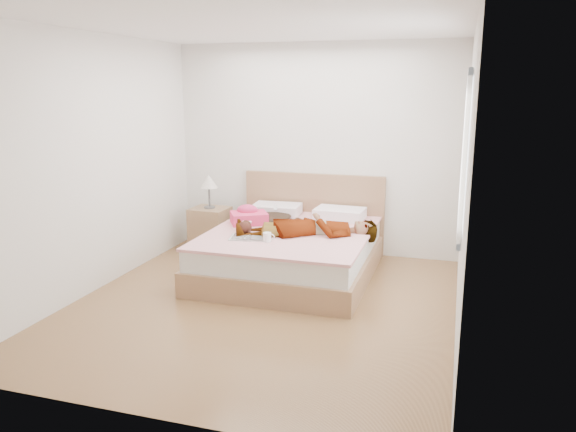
# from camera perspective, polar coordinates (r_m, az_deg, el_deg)

# --- Properties ---
(ground) EXTENTS (4.00, 4.00, 0.00)m
(ground) POSITION_cam_1_polar(r_m,az_deg,el_deg) (5.51, -2.63, -9.03)
(ground) COLOR #4C2C17
(ground) RESTS_ON ground
(woman) EXTENTS (1.67, 1.07, 0.21)m
(woman) POSITION_cam_1_polar(r_m,az_deg,el_deg) (6.09, 1.99, -0.77)
(woman) COLOR white
(woman) RESTS_ON bed
(hair) EXTENTS (0.55, 0.64, 0.08)m
(hair) POSITION_cam_1_polar(r_m,az_deg,el_deg) (6.68, -1.72, -0.10)
(hair) COLOR black
(hair) RESTS_ON bed
(phone) EXTENTS (0.07, 0.09, 0.05)m
(phone) POSITION_cam_1_polar(r_m,az_deg,el_deg) (6.59, -1.29, 0.82)
(phone) COLOR silver
(phone) RESTS_ON bed
(room_shell) EXTENTS (4.00, 4.00, 4.00)m
(room_shell) POSITION_cam_1_polar(r_m,az_deg,el_deg) (5.14, 17.49, 6.07)
(room_shell) COLOR white
(room_shell) RESTS_ON ground
(bed) EXTENTS (1.80, 2.08, 1.00)m
(bed) POSITION_cam_1_polar(r_m,az_deg,el_deg) (6.35, 0.49, -3.37)
(bed) COLOR brown
(bed) RESTS_ON ground
(towel) EXTENTS (0.52, 0.49, 0.21)m
(towel) POSITION_cam_1_polar(r_m,az_deg,el_deg) (6.54, -4.02, -0.00)
(towel) COLOR #EC4067
(towel) RESTS_ON bed
(magazine) EXTENTS (0.49, 0.37, 0.03)m
(magazine) POSITION_cam_1_polar(r_m,az_deg,el_deg) (5.93, -3.79, -2.15)
(magazine) COLOR silver
(magazine) RESTS_ON bed
(coffee_mug) EXTENTS (0.13, 0.10, 0.10)m
(coffee_mug) POSITION_cam_1_polar(r_m,az_deg,el_deg) (5.77, -2.10, -2.14)
(coffee_mug) COLOR white
(coffee_mug) RESTS_ON bed
(plush_toy) EXTENTS (0.19, 0.26, 0.14)m
(plush_toy) POSITION_cam_1_polar(r_m,az_deg,el_deg) (6.08, -4.43, -1.17)
(plush_toy) COLOR black
(plush_toy) RESTS_ON bed
(nightstand) EXTENTS (0.48, 0.43, 0.98)m
(nightstand) POSITION_cam_1_polar(r_m,az_deg,el_deg) (7.28, -7.91, -0.97)
(nightstand) COLOR brown
(nightstand) RESTS_ON ground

